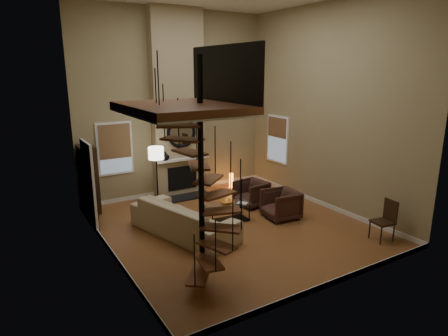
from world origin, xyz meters
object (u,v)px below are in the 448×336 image
hutch (89,179)px  side_chair (386,218)px  sofa (183,218)px  armchair_far (283,204)px  floor_lamp (156,158)px  armchair_near (253,193)px  accent_lamp (231,180)px  coffee_table (227,211)px

hutch → side_chair: bearing=-44.5°
sofa → armchair_far: bearing=-114.8°
floor_lamp → side_chair: bearing=-53.0°
armchair_far → floor_lamp: floor_lamp is taller
armchair_near → armchair_far: (0.13, -1.19, 0.00)m
accent_lamp → sofa: bearing=-139.4°
armchair_far → floor_lamp: (-2.51, 2.46, 1.06)m
sofa → coffee_table: sofa is taller
floor_lamp → accent_lamp: floor_lamp is taller
coffee_table → accent_lamp: accent_lamp is taller
hutch → sofa: (1.54, -2.55, -0.55)m
sofa → floor_lamp: (0.20, 2.06, 1.02)m
armchair_near → armchair_far: size_ratio=0.95×
sofa → accent_lamp: sofa is taller
coffee_table → accent_lamp: 2.90m
hutch → accent_lamp: size_ratio=3.81×
armchair_near → coffee_table: 1.46m
sofa → side_chair: bearing=-141.8°
sofa → armchair_far: size_ratio=3.24×
armchair_far → accent_lamp: armchair_far is taller
sofa → coffee_table: size_ratio=2.25×
hutch → armchair_near: (4.12, -1.76, -0.60)m
floor_lamp → armchair_far: bearing=-44.4°
accent_lamp → side_chair: size_ratio=0.50×
hutch → coffee_table: size_ratio=1.45×
sofa → armchair_near: 2.70m
armchair_near → floor_lamp: bearing=-125.5°
accent_lamp → floor_lamp: bearing=-170.7°
floor_lamp → accent_lamp: bearing=9.3°
armchair_far → coffee_table: armchair_far is taller
hutch → armchair_far: hutch is taller
hutch → side_chair: size_ratio=1.92×
armchair_near → coffee_table: bearing=-69.5°
armchair_near → armchair_far: 1.19m
armchair_near → accent_lamp: bearing=161.2°
hutch → armchair_far: size_ratio=2.09×
armchair_far → floor_lamp: 3.67m
hutch → sofa: hutch is taller
coffee_table → hutch: bearing=139.3°
sofa → accent_lamp: size_ratio=5.89×
hutch → floor_lamp: (1.74, -0.49, 0.46)m
sofa → side_chair: side_chair is taller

